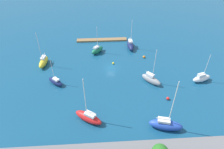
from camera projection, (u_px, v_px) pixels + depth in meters
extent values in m
plane|color=navy|center=(111.00, 68.00, 64.28)|extent=(160.00, 160.00, 0.00)
cube|color=olive|center=(102.00, 40.00, 78.11)|extent=(19.21, 2.10, 0.60)
ellipsoid|color=#141E4C|center=(56.00, 82.00, 57.51)|extent=(5.17, 4.84, 1.75)
cube|color=silver|center=(56.00, 79.00, 56.62)|extent=(2.15, 2.07, 0.47)
cylinder|color=silver|center=(52.00, 70.00, 55.09)|extent=(0.13, 0.13, 6.47)
cylinder|color=silver|center=(57.00, 79.00, 56.17)|extent=(1.77, 1.57, 0.10)
ellipsoid|color=red|center=(88.00, 117.00, 47.01)|extent=(7.18, 5.75, 2.15)
cube|color=silver|center=(90.00, 114.00, 45.92)|extent=(2.87, 2.51, 0.67)
cylinder|color=silver|center=(85.00, 98.00, 43.26)|extent=(0.17, 0.17, 10.42)
cylinder|color=silver|center=(91.00, 114.00, 45.47)|extent=(2.29, 1.56, 0.14)
ellipsoid|color=gray|center=(151.00, 80.00, 57.91)|extent=(5.67, 5.89, 2.12)
cube|color=silver|center=(150.00, 75.00, 57.26)|extent=(2.37, 2.43, 0.84)
cylinder|color=silver|center=(155.00, 64.00, 54.29)|extent=(0.15, 0.15, 9.02)
cylinder|color=silver|center=(149.00, 73.00, 57.09)|extent=(1.66, 1.77, 0.12)
ellipsoid|color=yellow|center=(44.00, 62.00, 64.82)|extent=(2.83, 6.44, 2.22)
cube|color=silver|center=(43.00, 57.00, 64.34)|extent=(1.49, 2.38, 0.62)
cylinder|color=silver|center=(39.00, 47.00, 61.01)|extent=(0.15, 0.15, 9.32)
cylinder|color=silver|center=(44.00, 55.00, 64.59)|extent=(0.53, 2.99, 0.12)
ellipsoid|color=white|center=(202.00, 78.00, 58.47)|extent=(6.04, 3.37, 1.97)
cube|color=silver|center=(202.00, 75.00, 57.49)|extent=(2.30, 1.65, 0.80)
cylinder|color=silver|center=(207.00, 66.00, 55.75)|extent=(0.14, 0.14, 7.07)
cylinder|color=silver|center=(201.00, 74.00, 57.03)|extent=(2.36, 0.76, 0.11)
ellipsoid|color=#19724C|center=(97.00, 50.00, 70.67)|extent=(5.03, 5.13, 2.09)
cube|color=silver|center=(96.00, 47.00, 69.59)|extent=(2.13, 2.15, 0.60)
cylinder|color=silver|center=(97.00, 37.00, 67.79)|extent=(0.13, 0.13, 7.75)
cylinder|color=silver|center=(95.00, 47.00, 68.93)|extent=(1.91, 1.97, 0.10)
ellipsoid|color=#2347B2|center=(166.00, 125.00, 45.22)|extent=(7.86, 4.16, 2.36)
cube|color=silver|center=(164.00, 120.00, 44.38)|extent=(2.97, 2.07, 0.60)
cylinder|color=silver|center=(173.00, 103.00, 40.83)|extent=(0.18, 0.18, 11.64)
cylinder|color=silver|center=(162.00, 119.00, 44.16)|extent=(2.71, 0.79, 0.14)
ellipsoid|color=#141E4C|center=(130.00, 45.00, 73.23)|extent=(2.24, 6.78, 2.21)
cube|color=silver|center=(130.00, 41.00, 72.77)|extent=(1.34, 2.44, 0.64)
cylinder|color=silver|center=(131.00, 32.00, 69.59)|extent=(0.16, 0.16, 8.66)
cylinder|color=silver|center=(130.00, 39.00, 72.86)|extent=(0.14, 2.73, 0.13)
sphere|color=red|center=(168.00, 98.00, 52.84)|extent=(0.83, 0.83, 0.83)
sphere|color=orange|center=(144.00, 57.00, 68.49)|extent=(0.83, 0.83, 0.83)
sphere|color=yellow|center=(113.00, 63.00, 65.68)|extent=(0.65, 0.65, 0.65)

